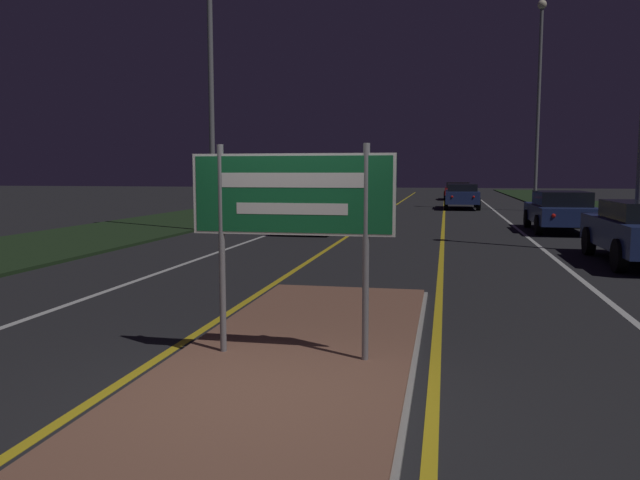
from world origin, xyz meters
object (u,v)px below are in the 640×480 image
object	(u,v)px
streetlight_left_near	(210,43)
car_receding_3	(457,190)
car_receding_1	(560,210)
streetlight_right_far	(539,86)
highway_sign	(292,205)
car_receding_2	(462,195)
car_approaching_0	(317,211)

from	to	relation	value
streetlight_left_near	car_receding_3	size ratio (longest dim) A/B	2.35
car_receding_1	streetlight_right_far	bearing A→B (deg)	86.35
highway_sign	car_receding_2	world-z (taller)	highway_sign
car_receding_1	car_receding_2	bearing A→B (deg)	102.83
car_receding_1	car_receding_3	xyz separation A→B (m)	(-3.08, 25.51, -0.04)
streetlight_right_far	car_receding_1	size ratio (longest dim) A/B	2.29
car_receding_2	car_receding_3	distance (m)	12.15
car_approaching_0	car_receding_3	bearing A→B (deg)	78.92
highway_sign	car_receding_2	bearing A→B (deg)	85.28
car_receding_1	car_receding_2	size ratio (longest dim) A/B	1.01
car_receding_1	car_receding_3	world-z (taller)	car_receding_1
highway_sign	streetlight_left_near	bearing A→B (deg)	114.28
car_approaching_0	highway_sign	bearing A→B (deg)	-79.34
car_receding_1	car_approaching_0	world-z (taller)	car_receding_1
streetlight_right_far	car_receding_3	xyz separation A→B (m)	(-3.85, 13.33, -5.88)
highway_sign	car_approaching_0	world-z (taller)	highway_sign
highway_sign	streetlight_left_near	xyz separation A→B (m)	(-6.17, 13.67, 4.61)
streetlight_right_far	car_receding_2	size ratio (longest dim) A/B	2.31
streetlight_right_far	car_receding_1	xyz separation A→B (m)	(-0.78, -12.19, -5.84)
car_approaching_0	streetlight_right_far	bearing A→B (deg)	56.26
car_receding_3	car_approaching_0	size ratio (longest dim) A/B	1.05
streetlight_left_near	car_approaching_0	bearing A→B (deg)	23.87
highway_sign	car_receding_2	xyz separation A→B (m)	(2.48, 30.01, -0.95)
highway_sign	car_receding_3	size ratio (longest dim) A/B	0.49
highway_sign	car_receding_3	bearing A→B (deg)	86.68
car_receding_1	car_receding_3	size ratio (longest dim) A/B	1.04
car_receding_1	car_receding_3	bearing A→B (deg)	96.88
highway_sign	car_receding_3	world-z (taller)	highway_sign
car_receding_3	car_approaching_0	xyz separation A→B (m)	(-5.29, -27.02, -0.01)
car_receding_2	car_receding_3	xyz separation A→B (m)	(-0.04, 12.15, -0.06)
streetlight_left_near	car_receding_2	xyz separation A→B (m)	(8.65, 16.34, -5.57)
streetlight_right_far	car_receding_1	world-z (taller)	streetlight_right_far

